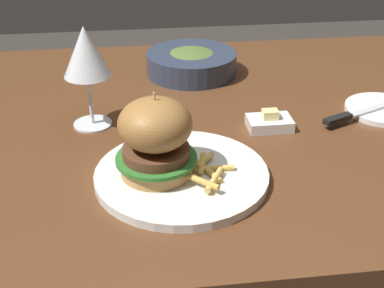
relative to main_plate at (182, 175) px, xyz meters
name	(u,v)px	position (x,y,z in m)	size (l,w,h in m)	color
dining_table	(155,159)	(-0.03, 0.20, -0.09)	(1.42, 0.87, 0.74)	#56331C
main_plate	(182,175)	(0.00, 0.00, 0.00)	(0.27, 0.27, 0.01)	white
burger_sandwich	(156,137)	(-0.04, 0.00, 0.07)	(0.12, 0.12, 0.13)	#B78447
fries_pile	(207,171)	(0.04, -0.02, 0.01)	(0.09, 0.11, 0.02)	#E0B251
wine_glass	(86,54)	(-0.14, 0.20, 0.13)	(0.08, 0.08, 0.19)	silver
bread_plate	(382,109)	(0.41, 0.19, 0.00)	(0.14, 0.14, 0.01)	white
table_knife	(364,111)	(0.36, 0.17, 0.01)	(0.22, 0.11, 0.01)	silver
butter_dish	(270,122)	(0.18, 0.15, 0.00)	(0.08, 0.05, 0.04)	white
soup_bowl	(192,62)	(0.07, 0.43, 0.02)	(0.20, 0.20, 0.06)	#2D384C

